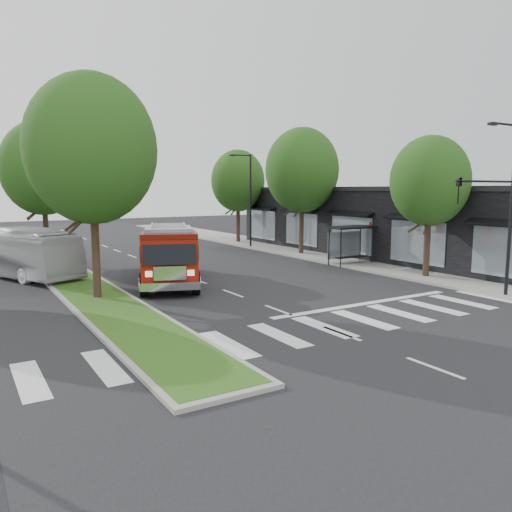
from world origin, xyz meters
The scene contains 14 objects.
ground centered at (0.00, 0.00, 0.00)m, with size 140.00×140.00×0.00m, color black.
sidewalk_right centered at (12.50, 10.00, 0.07)m, with size 5.00×80.00×0.15m, color gray.
median centered at (-6.00, 18.00, 0.08)m, with size 3.00×50.00×0.15m.
storefront_row centered at (17.00, 10.00, 2.50)m, with size 8.00×30.00×5.00m, color black.
bus_shelter centered at (11.20, 8.15, 2.04)m, with size 3.20×1.60×2.61m.
tree_right_near centered at (11.50, 2.00, 5.51)m, with size 4.40×4.40×8.05m.
tree_right_mid centered at (11.50, 14.00, 6.49)m, with size 5.60×5.60×9.72m.
tree_right_far centered at (11.50, 24.00, 5.84)m, with size 5.00×5.00×8.73m.
tree_median_near centered at (-6.00, 6.00, 6.81)m, with size 5.80×5.80×10.16m.
tree_median_far centered at (-6.00, 20.00, 6.49)m, with size 5.60×5.60×9.72m.
streetlight_right_near centered at (9.61, -3.50, 4.67)m, with size 4.08×0.22×8.00m.
streetlight_right_far centered at (10.35, 20.00, 4.48)m, with size 2.11×0.20×8.00m.
fire_engine centered at (-1.52, 8.45, 1.52)m, with size 5.82×9.53×3.18m.
city_bus centered at (-8.50, 14.86, 1.44)m, with size 2.42×10.33×2.88m, color silver.
Camera 1 is at (-11.44, -17.03, 5.06)m, focal length 35.00 mm.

